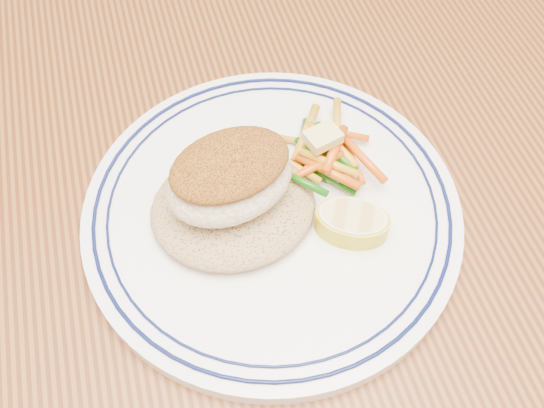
{
  "coord_description": "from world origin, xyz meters",
  "views": [
    {
      "loc": [
        -0.06,
        -0.28,
        1.17
      ],
      "look_at": [
        0.01,
        -0.02,
        0.77
      ],
      "focal_mm": 40.0,
      "sensor_mm": 36.0,
      "label": 1
    }
  ],
  "objects": [
    {
      "name": "plate",
      "position": [
        0.01,
        -0.02,
        0.76
      ],
      "size": [
        0.3,
        0.3,
        0.02
      ],
      "color": "white",
      "rests_on": "dining_table"
    },
    {
      "name": "rice_pilaf",
      "position": [
        -0.02,
        -0.02,
        0.78
      ],
      "size": [
        0.13,
        0.11,
        0.02
      ],
      "primitive_type": "ellipsoid",
      "color": "#9A794D",
      "rests_on": "plate"
    },
    {
      "name": "lemon_wedge",
      "position": [
        0.06,
        -0.06,
        0.78
      ],
      "size": [
        0.07,
        0.07,
        0.02
      ],
      "color": "yellow",
      "rests_on": "plate"
    },
    {
      "name": "fish_fillet",
      "position": [
        -0.02,
        -0.02,
        0.81
      ],
      "size": [
        0.11,
        0.09,
        0.05
      ],
      "color": "beige",
      "rests_on": "rice_pilaf"
    },
    {
      "name": "butter_pat",
      "position": [
        0.06,
        0.01,
        0.8
      ],
      "size": [
        0.03,
        0.03,
        0.01
      ],
      "primitive_type": "cube",
      "rotation": [
        0.0,
        0.0,
        0.27
      ],
      "color": "#E2CE6E",
      "rests_on": "vegetable_pile"
    },
    {
      "name": "dining_table",
      "position": [
        0.0,
        0.0,
        0.65
      ],
      "size": [
        1.5,
        0.9,
        0.75
      ],
      "color": "#4E260F",
      "rests_on": "ground"
    },
    {
      "name": "vegetable_pile",
      "position": [
        0.06,
        0.01,
        0.78
      ],
      "size": [
        0.09,
        0.1,
        0.03
      ],
      "color": "orange",
      "rests_on": "plate"
    }
  ]
}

